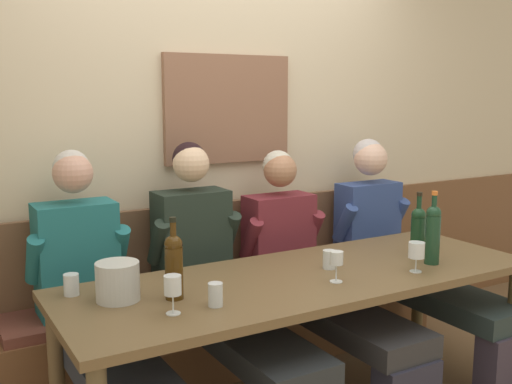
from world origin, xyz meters
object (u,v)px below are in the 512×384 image
Objects in this scene: ice_bucket at (118,281)px; wine_glass_mid_left at (173,287)px; person_left_seat at (97,305)px; person_center_left_seat at (220,283)px; wine_bottle_clear_water at (418,229)px; dining_table at (305,290)px; wine_glass_right_end at (416,251)px; person_center_right_seat at (406,253)px; water_tumbler_center at (329,259)px; water_tumbler_right at (215,295)px; person_right_seat at (314,274)px; wine_glass_center_front at (419,228)px; water_tumbler_left at (71,285)px; wine_glass_mid_right at (337,260)px; wall_bench at (237,317)px; wine_bottle_green_tall at (433,232)px; wine_bottle_amber_mid at (174,264)px.

wine_glass_mid_left is (0.14, -0.26, 0.03)m from ice_bucket.
person_left_seat is 0.56m from wine_glass_mid_left.
wine_bottle_clear_water is (1.00, -0.35, 0.23)m from person_center_left_seat.
dining_table is 0.57m from wine_glass_right_end.
person_center_right_seat is 13.95× the size of water_tumbler_center.
wine_glass_mid_left is 1.61× the size of water_tumbler_right.
person_right_seat is 0.98× the size of person_center_right_seat.
water_tumbler_left is at bearing 175.85° from wine_glass_center_front.
wine_glass_mid_right is (0.34, -0.50, 0.19)m from person_center_left_seat.
wine_glass_right_end is at bearing -22.11° from person_left_seat.
wall_bench is at bearing 50.92° from person_center_left_seat.
person_right_seat reaches higher than wine_glass_mid_right.
wine_glass_mid_right is at bearing -167.06° from wine_bottle_clear_water.
wine_glass_center_front is at bearing 19.73° from wine_glass_mid_right.
wine_glass_mid_right is 1.17m from water_tumbler_left.
person_right_seat is 13.07× the size of water_tumbler_right.
wine_bottle_clear_water reaches higher than water_tumbler_center.
wine_glass_mid_left is 1.63m from wine_glass_center_front.
person_center_left_seat is 0.57m from person_right_seat.
person_left_seat is 0.63m from water_tumbler_right.
wine_bottle_green_tall reaches higher than water_tumbler_center.
wine_bottle_amber_mid reaches higher than wall_bench.
wine_bottle_amber_mid is at bearing -138.52° from person_center_left_seat.
person_center_left_seat is 7.24× the size of ice_bucket.
wine_bottle_clear_water is 0.17m from wine_bottle_green_tall.
ice_bucket is (-1.16, -0.21, 0.20)m from person_right_seat.
water_tumbler_right is (0.18, -0.00, -0.06)m from wine_glass_mid_left.
wine_glass_mid_right is at bearing -70.21° from dining_table.
wine_glass_mid_right is at bearing -21.28° from water_tumbler_left.
person_center_left_seat is 8.47× the size of wine_glass_mid_left.
wine_bottle_clear_water is (0.44, -0.32, 0.26)m from person_right_seat.
dining_table is 0.20m from water_tumbler_center.
dining_table is 25.32× the size of water_tumbler_center.
wine_bottle_amber_mid is (0.24, -0.34, 0.24)m from person_left_seat.
wine_glass_mid_left is at bearing -131.02° from wall_bench.
wine_bottle_amber_mid is 0.83m from water_tumbler_center.
person_right_seat reaches higher than wine_glass_mid_left.
person_center_right_seat is 0.63m from wine_bottle_green_tall.
wall_bench is 14.49× the size of ice_bucket.
wine_glass_mid_left is at bearing 179.85° from wine_bottle_green_tall.
wine_bottle_clear_water reaches higher than ice_bucket.
wine_bottle_clear_water is at bearing -0.78° from dining_table.
wall_bench is at bearing 21.18° from person_left_seat.
wine_glass_mid_right is at bearing -114.87° from person_right_seat.
wine_bottle_clear_water reaches higher than wine_glass_center_front.
person_left_seat reaches higher than wine_bottle_amber_mid.
wine_bottle_clear_water reaches higher than water_tumbler_right.
wine_glass_mid_left is (-0.45, -0.50, 0.20)m from person_center_left_seat.
person_center_left_seat reaches higher than wine_glass_right_end.
dining_table is at bearing -6.54° from ice_bucket.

